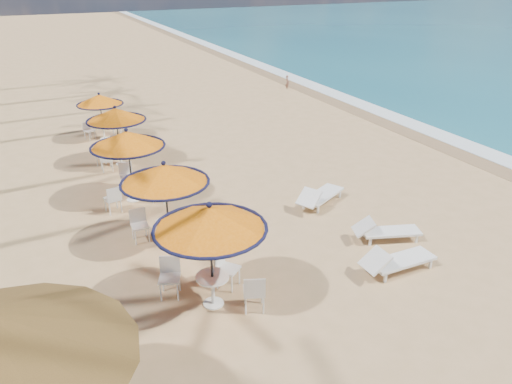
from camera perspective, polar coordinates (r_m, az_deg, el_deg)
ground at (r=13.75m, az=14.04°, el=-7.84°), size 160.00×160.00×0.00m
foam_strip at (r=26.37m, az=16.66°, el=7.71°), size 1.20×140.00×0.04m
wetsand_band at (r=25.80m, az=15.13°, el=7.53°), size 1.40×140.00×0.02m
station_0 at (r=10.93m, az=-5.16°, el=-4.38°), size 2.53×2.53×2.64m
station_1 at (r=13.53m, az=-10.37°, el=1.16°), size 2.41×2.41×2.52m
station_2 at (r=16.56m, az=-14.40°, el=4.86°), size 2.40×2.45×2.51m
station_3 at (r=19.95m, az=-15.86°, el=7.73°), size 2.27×2.34×2.36m
station_4 at (r=23.31m, az=-17.40°, el=9.61°), size 2.03×2.03×2.12m
lounger_near at (r=13.29m, az=15.68°, el=-7.52°), size 2.07×0.66×0.74m
lounger_mid at (r=14.66m, az=14.47°, el=-4.26°), size 2.01×1.18×0.69m
lounger_far at (r=16.36m, az=7.25°, el=-0.41°), size 2.13×1.54×0.74m
person at (r=32.23m, az=3.60°, el=12.46°), size 0.24×0.35×0.90m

